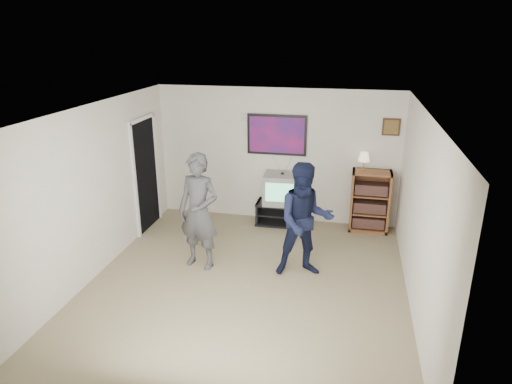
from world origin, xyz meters
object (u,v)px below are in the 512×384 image
at_px(person_tall, 199,212).
at_px(person_short, 305,220).
at_px(bookshelf, 370,201).
at_px(crt_television, 282,189).
at_px(media_stand, 279,213).

relative_size(person_tall, person_short, 1.04).
bearing_deg(person_tall, person_short, 14.42).
bearing_deg(bookshelf, crt_television, -178.20).
relative_size(bookshelf, person_tall, 0.63).
height_order(media_stand, bookshelf, bookshelf).
xyz_separation_m(crt_television, bookshelf, (1.59, 0.05, -0.14)).
distance_m(media_stand, crt_television, 0.49).
bearing_deg(person_short, bookshelf, 46.60).
bearing_deg(crt_television, person_short, -73.34).
bearing_deg(media_stand, bookshelf, 1.54).
relative_size(media_stand, person_short, 0.49).
bearing_deg(person_tall, crt_television, 73.63).
relative_size(crt_television, person_short, 0.38).
xyz_separation_m(media_stand, person_short, (0.65, -1.76, 0.65)).
xyz_separation_m(crt_television, person_tall, (-0.98, -1.84, 0.19)).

